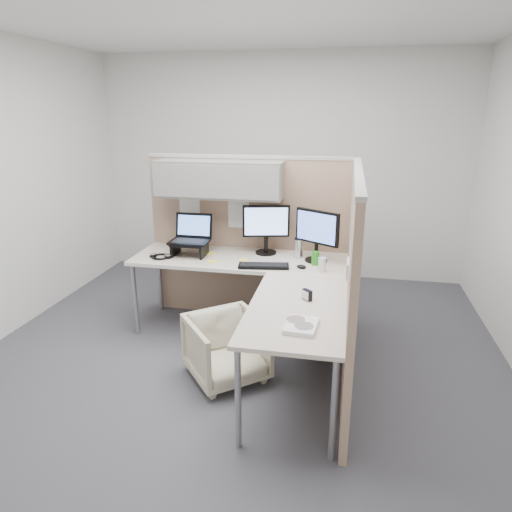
% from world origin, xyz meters
% --- Properties ---
extents(ground, '(4.50, 4.50, 0.00)m').
position_xyz_m(ground, '(0.00, 0.00, 0.00)').
color(ground, '#404046').
rests_on(ground, ground).
extents(partition_back, '(2.00, 0.36, 1.63)m').
position_xyz_m(partition_back, '(-0.22, 0.83, 1.10)').
color(partition_back, tan).
rests_on(partition_back, ground).
extents(partition_right, '(0.07, 2.03, 1.63)m').
position_xyz_m(partition_right, '(0.90, -0.07, 0.82)').
color(partition_right, tan).
rests_on(partition_right, ground).
extents(desk, '(2.00, 1.98, 0.73)m').
position_xyz_m(desk, '(0.12, 0.13, 0.69)').
color(desk, beige).
rests_on(desk, ground).
extents(office_chair, '(0.76, 0.75, 0.57)m').
position_xyz_m(office_chair, '(-0.02, -0.31, 0.28)').
color(office_chair, beige).
rests_on(office_chair, ground).
extents(monitor_left, '(0.44, 0.20, 0.47)m').
position_xyz_m(monitor_left, '(0.10, 0.72, 1.00)').
color(monitor_left, black).
rests_on(monitor_left, desk).
extents(monitor_right, '(0.40, 0.25, 0.47)m').
position_xyz_m(monitor_right, '(0.59, 0.58, 1.00)').
color(monitor_right, black).
rests_on(monitor_right, desk).
extents(laptop_station, '(0.36, 0.31, 0.37)m').
position_xyz_m(laptop_station, '(-0.59, 0.54, 0.87)').
color(laptop_station, black).
rests_on(laptop_station, desk).
extents(keyboard, '(0.45, 0.21, 0.02)m').
position_xyz_m(keyboard, '(0.15, 0.32, 0.74)').
color(keyboard, black).
rests_on(keyboard, desk).
extents(mouse, '(0.10, 0.07, 0.03)m').
position_xyz_m(mouse, '(0.48, 0.35, 0.75)').
color(mouse, black).
rests_on(mouse, desk).
extents(travel_mug, '(0.09, 0.09, 0.19)m').
position_xyz_m(travel_mug, '(0.42, 0.66, 0.82)').
color(travel_mug, silver).
rests_on(travel_mug, desk).
extents(soda_can_green, '(0.07, 0.07, 0.12)m').
position_xyz_m(soda_can_green, '(0.66, 0.31, 0.79)').
color(soda_can_green, silver).
rests_on(soda_can_green, desk).
extents(soda_can_silver, '(0.07, 0.07, 0.12)m').
position_xyz_m(soda_can_silver, '(0.59, 0.47, 0.79)').
color(soda_can_silver, '#268C1E').
rests_on(soda_can_silver, desk).
extents(sticky_note_c, '(0.10, 0.10, 0.01)m').
position_xyz_m(sticky_note_c, '(-0.41, 0.61, 0.73)').
color(sticky_note_c, yellow).
rests_on(sticky_note_c, desk).
extents(sticky_note_d, '(0.09, 0.09, 0.01)m').
position_xyz_m(sticky_note_d, '(-0.06, 0.46, 0.73)').
color(sticky_note_d, yellow).
rests_on(sticky_note_d, desk).
extents(sticky_note_a, '(0.10, 0.10, 0.01)m').
position_xyz_m(sticky_note_a, '(-0.33, 0.37, 0.73)').
color(sticky_note_a, yellow).
rests_on(sticky_note_a, desk).
extents(headphones, '(0.21, 0.17, 0.03)m').
position_xyz_m(headphones, '(-0.83, 0.39, 0.74)').
color(headphones, black).
rests_on(headphones, desk).
extents(paper_stack, '(0.22, 0.26, 0.03)m').
position_xyz_m(paper_stack, '(0.60, -0.78, 0.75)').
color(paper_stack, white).
rests_on(paper_stack, desk).
extents(desk_clock, '(0.08, 0.08, 0.08)m').
position_xyz_m(desk_clock, '(0.59, -0.33, 0.77)').
color(desk_clock, black).
rests_on(desk_clock, desk).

